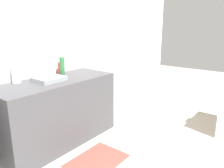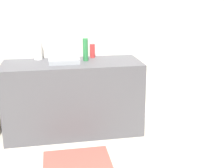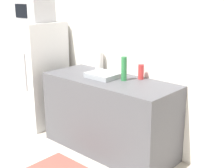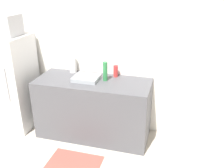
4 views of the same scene
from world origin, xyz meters
TOP-DOWN VIEW (x-y plane):
  - wall_back at (0.00, 3.15)m, footprint 8.00×0.06m
  - refrigerator at (-1.37, 2.72)m, footprint 0.66×0.68m
  - microwave at (-1.37, 2.72)m, footprint 0.51×0.37m
  - counter at (0.02, 2.77)m, footprint 1.74×0.69m
  - sink_basin at (-0.08, 2.77)m, footprint 0.38×0.32m
  - bottle_tall at (0.20, 2.83)m, footprint 0.07×0.07m
  - bottle_short at (0.32, 3.02)m, footprint 0.07×0.07m
  - paper_towel_roll at (-0.40, 3.04)m, footprint 0.11×0.11m
  - kitchen_rug at (-0.01, 1.99)m, footprint 0.74×0.54m

SIDE VIEW (x-z plane):
  - kitchen_rug at x=-0.01m, z-range 0.00..0.01m
  - counter at x=0.02m, z-range 0.00..0.94m
  - refrigerator at x=-1.37m, z-range 0.00..1.55m
  - sink_basin at x=-0.08m, z-range 0.94..1.00m
  - bottle_short at x=0.32m, z-range 0.94..1.12m
  - paper_towel_roll at x=-0.40m, z-range 0.94..1.18m
  - bottle_tall at x=0.20m, z-range 0.94..1.23m
  - wall_back at x=0.00m, z-range 0.00..2.60m
  - microwave at x=-1.37m, z-range 1.55..1.86m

